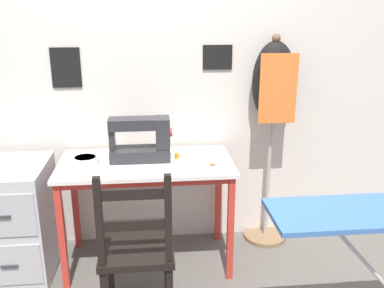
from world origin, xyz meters
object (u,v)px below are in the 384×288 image
wooden_chair (137,251)px  filing_cabinet (19,220)px  scissors (216,164)px  sewing_machine (143,140)px  dress_form (273,96)px  fabric_bowl (85,161)px  thread_spool_near_machine (177,156)px

wooden_chair → filing_cabinet: size_ratio=1.24×
scissors → wooden_chair: bearing=-136.3°
sewing_machine → dress_form: size_ratio=0.26×
fabric_bowl → dress_form: dress_form is taller
sewing_machine → fabric_bowl: (-0.37, -0.05, -0.11)m
thread_spool_near_machine → wooden_chair: 0.74m
fabric_bowl → thread_spool_near_machine: bearing=4.3°
scissors → thread_spool_near_machine: (-0.24, 0.13, 0.02)m
thread_spool_near_machine → dress_form: size_ratio=0.03×
thread_spool_near_machine → dress_form: bearing=16.2°
thread_spool_near_machine → fabric_bowl: bearing=-175.7°
sewing_machine → fabric_bowl: 0.39m
thread_spool_near_machine → filing_cabinet: size_ratio=0.06×
scissors → dress_form: bearing=36.4°
thread_spool_near_machine → filing_cabinet: thread_spool_near_machine is taller
fabric_bowl → filing_cabinet: size_ratio=0.22×
wooden_chair → filing_cabinet: wooden_chair is taller
sewing_machine → filing_cabinet: sewing_machine is taller
fabric_bowl → thread_spool_near_machine: 0.59m
wooden_chair → dress_form: 1.41m
thread_spool_near_machine → sewing_machine: bearing=177.6°
wooden_chair → filing_cabinet: 0.96m
sewing_machine → wooden_chair: bearing=-94.1°
sewing_machine → fabric_bowl: size_ratio=2.40×
fabric_bowl → scissors: (0.83, -0.08, -0.02)m
filing_cabinet → dress_form: size_ratio=0.49×
fabric_bowl → filing_cabinet: bearing=-178.9°
filing_cabinet → dress_form: bearing=8.3°
wooden_chair → thread_spool_near_machine: bearing=66.7°
sewing_machine → fabric_bowl: sewing_machine is taller
fabric_bowl → scissors: bearing=-5.8°
scissors → filing_cabinet: filing_cabinet is taller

